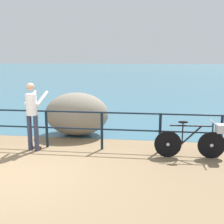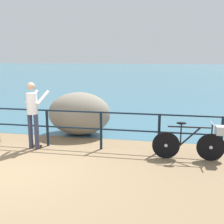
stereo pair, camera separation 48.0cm
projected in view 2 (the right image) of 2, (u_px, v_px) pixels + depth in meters
name	position (u px, v px, depth m)	size (l,w,h in m)	color
ground_plane	(130.00, 84.00, 25.16)	(120.00, 120.00, 0.10)	#846B4C
sea_surface	(148.00, 70.00, 51.83)	(120.00, 90.00, 0.01)	#38667A
promenade_railing	(47.00, 123.00, 7.49)	(9.13, 0.07, 1.02)	black
bicycle	(195.00, 141.00, 6.48)	(1.70, 0.48, 0.92)	black
person_at_railing	(33.00, 112.00, 7.20)	(0.54, 0.67, 1.78)	#333851
breakwater_boulder_main	(79.00, 113.00, 8.63)	(1.98, 1.47, 1.34)	gray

